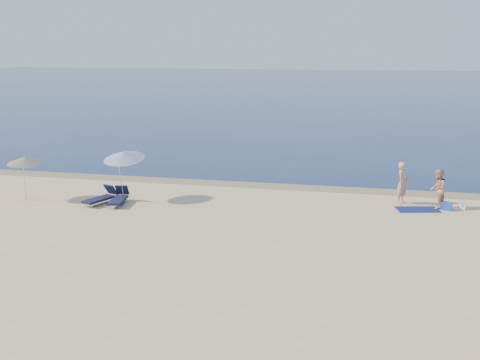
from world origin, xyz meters
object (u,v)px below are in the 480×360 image
Objects in this scene: person_left at (402,183)px; person_right at (438,189)px; umbrella_near at (124,155)px; blue_cooler at (446,206)px.

person_left is 1.09× the size of person_right.
umbrella_near is (-12.75, -2.22, 1.16)m from person_left.
person_left is at bearing 13.75° from umbrella_near.
blue_cooler is 0.19× the size of umbrella_near.
umbrella_near is at bearing -69.80° from person_right.
person_right is (1.52, -0.52, -0.08)m from person_left.
umbrella_near reaches higher than person_right.
umbrella_near is (-14.28, -1.71, 1.24)m from person_right.
person_left is 13.00m from umbrella_near.
blue_cooler is at bearing -85.00° from person_left.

